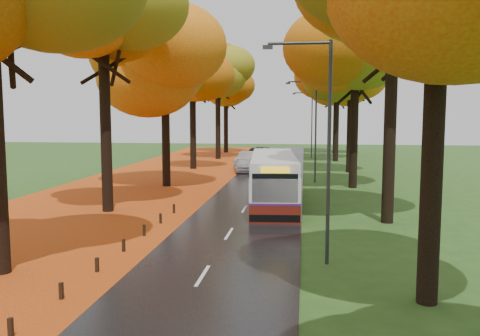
% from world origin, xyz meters
% --- Properties ---
extents(road, '(6.50, 90.00, 0.04)m').
position_xyz_m(road, '(0.00, 25.00, 0.02)').
color(road, black).
rests_on(road, ground).
extents(centre_line, '(0.12, 90.00, 0.01)m').
position_xyz_m(centre_line, '(0.00, 25.00, 0.04)').
color(centre_line, silver).
rests_on(centre_line, road).
extents(leaf_verge, '(12.00, 90.00, 0.02)m').
position_xyz_m(leaf_verge, '(-9.00, 25.00, 0.01)').
color(leaf_verge, maroon).
rests_on(leaf_verge, ground).
extents(leaf_drift, '(0.90, 90.00, 0.01)m').
position_xyz_m(leaf_drift, '(-3.05, 25.00, 0.04)').
color(leaf_drift, orange).
rests_on(leaf_drift, road).
extents(trees_left, '(9.20, 74.00, 13.88)m').
position_xyz_m(trees_left, '(-7.18, 27.06, 9.53)').
color(trees_left, black).
rests_on(trees_left, ground).
extents(trees_right, '(9.30, 74.20, 13.96)m').
position_xyz_m(trees_right, '(7.19, 26.91, 9.69)').
color(trees_right, black).
rests_on(trees_right, ground).
extents(bollard_row, '(0.11, 23.51, 0.52)m').
position_xyz_m(bollard_row, '(-3.70, 4.70, 0.26)').
color(bollard_row, black).
rests_on(bollard_row, ground).
extents(streetlamp_near, '(2.45, 0.18, 8.00)m').
position_xyz_m(streetlamp_near, '(3.95, 8.00, 4.71)').
color(streetlamp_near, '#333538').
rests_on(streetlamp_near, ground).
extents(streetlamp_mid, '(2.45, 0.18, 8.00)m').
position_xyz_m(streetlamp_mid, '(3.95, 30.00, 4.71)').
color(streetlamp_mid, '#333538').
rests_on(streetlamp_mid, ground).
extents(streetlamp_far, '(2.45, 0.18, 8.00)m').
position_xyz_m(streetlamp_far, '(3.95, 52.00, 4.71)').
color(streetlamp_far, '#333538').
rests_on(streetlamp_far, ground).
extents(bus, '(3.41, 11.38, 2.95)m').
position_xyz_m(bus, '(1.52, 19.76, 1.59)').
color(bus, '#5A160E').
rests_on(bus, road).
extents(car_white, '(2.16, 4.01, 1.30)m').
position_xyz_m(car_white, '(-2.27, 35.96, 0.69)').
color(car_white, '#B9B9BD').
rests_on(car_white, road).
extents(car_silver, '(2.42, 4.85, 1.53)m').
position_xyz_m(car_silver, '(-2.35, 40.94, 0.80)').
color(car_silver, '#9A9EA2').
rests_on(car_silver, road).
extents(car_dark, '(3.19, 5.06, 1.37)m').
position_xyz_m(car_dark, '(-2.35, 49.22, 0.72)').
color(car_dark, black).
rests_on(car_dark, road).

